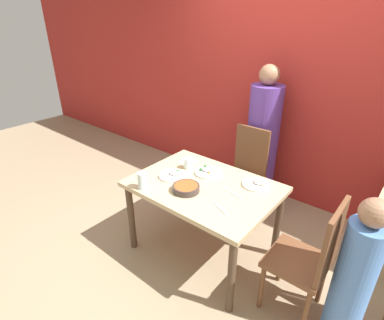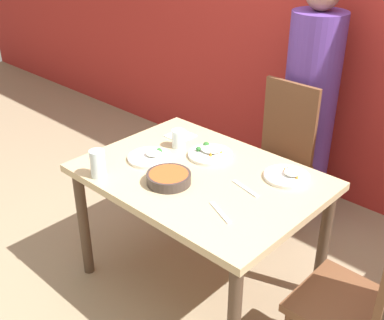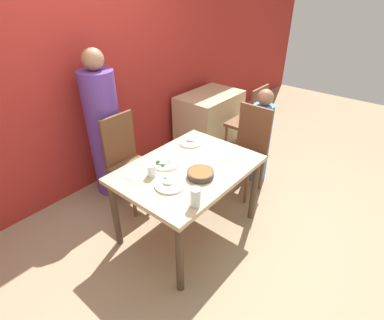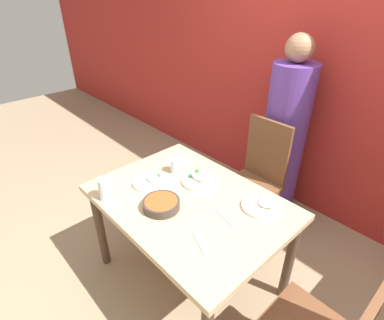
{
  "view_description": "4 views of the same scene",
  "coord_description": "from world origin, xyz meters",
  "px_view_note": "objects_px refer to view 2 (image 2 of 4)",
  "views": [
    {
      "loc": [
        1.31,
        -1.75,
        2.03
      ],
      "look_at": [
        -0.08,
        -0.06,
        0.95
      ],
      "focal_mm": 28.0,
      "sensor_mm": 36.0,
      "label": 1
    },
    {
      "loc": [
        1.43,
        -1.58,
        1.94
      ],
      "look_at": [
        -0.08,
        0.03,
        0.76
      ],
      "focal_mm": 45.0,
      "sensor_mm": 36.0,
      "label": 2
    },
    {
      "loc": [
        -1.65,
        -1.42,
        2.11
      ],
      "look_at": [
        -0.02,
        -0.06,
        0.82
      ],
      "focal_mm": 28.0,
      "sensor_mm": 36.0,
      "label": 3
    },
    {
      "loc": [
        1.09,
        -0.98,
        1.88
      ],
      "look_at": [
        -0.08,
        0.1,
        0.93
      ],
      "focal_mm": 28.0,
      "sensor_mm": 36.0,
      "label": 4
    }
  ],
  "objects_px": {
    "person_adult": "(309,110)",
    "bowl_curry": "(169,178)",
    "plate_rice_adult": "(288,176)",
    "chair_child_spot": "(365,301)",
    "chair_adult_spot": "(277,155)",
    "glass_water_tall": "(98,164)"
  },
  "relations": [
    {
      "from": "chair_child_spot",
      "to": "bowl_curry",
      "type": "xyz_separation_m",
      "value": [
        -1.0,
        -0.13,
        0.23
      ]
    },
    {
      "from": "plate_rice_adult",
      "to": "glass_water_tall",
      "type": "relative_size",
      "value": 1.6
    },
    {
      "from": "chair_adult_spot",
      "to": "chair_child_spot",
      "type": "xyz_separation_m",
      "value": [
        0.99,
        -0.83,
        0.0
      ]
    },
    {
      "from": "chair_child_spot",
      "to": "bowl_curry",
      "type": "bearing_deg",
      "value": -82.55
    },
    {
      "from": "person_adult",
      "to": "glass_water_tall",
      "type": "xyz_separation_m",
      "value": [
        -0.31,
        -1.49,
        0.07
      ]
    },
    {
      "from": "chair_adult_spot",
      "to": "glass_water_tall",
      "type": "height_order",
      "value": "chair_adult_spot"
    },
    {
      "from": "bowl_curry",
      "to": "plate_rice_adult",
      "type": "xyz_separation_m",
      "value": [
        0.4,
        0.44,
        -0.01
      ]
    },
    {
      "from": "chair_adult_spot",
      "to": "glass_water_tall",
      "type": "relative_size",
      "value": 6.78
    },
    {
      "from": "person_adult",
      "to": "glass_water_tall",
      "type": "distance_m",
      "value": 1.53
    },
    {
      "from": "bowl_curry",
      "to": "plate_rice_adult",
      "type": "bearing_deg",
      "value": 47.7
    },
    {
      "from": "chair_child_spot",
      "to": "glass_water_tall",
      "type": "relative_size",
      "value": 6.78
    },
    {
      "from": "bowl_curry",
      "to": "plate_rice_adult",
      "type": "relative_size",
      "value": 0.96
    },
    {
      "from": "bowl_curry",
      "to": "chair_adult_spot",
      "type": "bearing_deg",
      "value": 89.58
    },
    {
      "from": "chair_child_spot",
      "to": "glass_water_tall",
      "type": "height_order",
      "value": "chair_child_spot"
    },
    {
      "from": "person_adult",
      "to": "bowl_curry",
      "type": "height_order",
      "value": "person_adult"
    },
    {
      "from": "chair_adult_spot",
      "to": "glass_water_tall",
      "type": "distance_m",
      "value": 1.23
    },
    {
      "from": "chair_adult_spot",
      "to": "plate_rice_adult",
      "type": "height_order",
      "value": "chair_adult_spot"
    },
    {
      "from": "person_adult",
      "to": "bowl_curry",
      "type": "relative_size",
      "value": 7.15
    },
    {
      "from": "plate_rice_adult",
      "to": "glass_water_tall",
      "type": "height_order",
      "value": "glass_water_tall"
    },
    {
      "from": "person_adult",
      "to": "plate_rice_adult",
      "type": "relative_size",
      "value": 6.84
    },
    {
      "from": "chair_adult_spot",
      "to": "bowl_curry",
      "type": "xyz_separation_m",
      "value": [
        -0.01,
        -0.96,
        0.23
      ]
    },
    {
      "from": "glass_water_tall",
      "to": "person_adult",
      "type": "bearing_deg",
      "value": 78.23
    }
  ]
}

